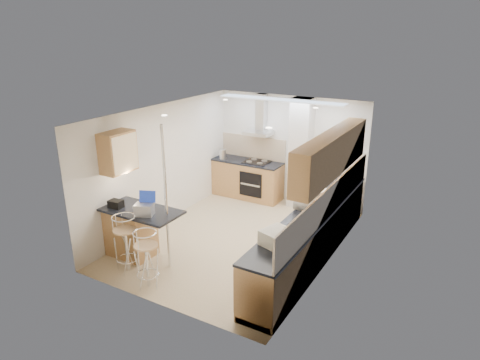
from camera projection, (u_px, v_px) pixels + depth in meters
The scene contains 16 objects.
ground at pixel (238, 239), 8.37m from camera, with size 4.80×4.80×0.00m, color tan.
room_shell at pixel (263, 162), 8.01m from camera, with size 3.64×4.84×2.51m.
right_counter at pixel (312, 236), 7.51m from camera, with size 0.63×4.40×0.92m.
back_counter at pixel (247, 179), 10.38m from camera, with size 1.70×0.63×0.92m.
peninsula at pixel (142, 234), 7.55m from camera, with size 1.47×0.72×0.94m.
microwave at pixel (311, 199), 7.49m from camera, with size 0.57×0.38×0.31m, color white.
laptop at pixel (144, 210), 7.15m from camera, with size 0.29×0.22×0.20m, color #95979C.
bag at pixel (116, 204), 7.47m from camera, with size 0.24×0.17×0.13m, color black.
bar_stool_near at pixel (126, 244), 7.14m from camera, with size 0.41×0.41×1.01m, color tan, non-canonical shape.
bar_stool_end at pixel (147, 259), 6.70m from camera, with size 0.39×0.39×0.96m, color tan, non-canonical shape.
jar_a at pixel (324, 204), 7.47m from camera, with size 0.12×0.12×0.17m, color beige.
jar_b at pixel (339, 184), 8.45m from camera, with size 0.11×0.11×0.15m, color beige.
jar_c at pixel (316, 208), 7.26m from camera, with size 0.14×0.14×0.21m, color #B0A98D.
jar_d at pixel (310, 212), 7.19m from camera, with size 0.10×0.10×0.13m, color white.
bread_bin at pixel (276, 237), 6.23m from camera, with size 0.33×0.42×0.22m, color beige.
kettle at pixel (223, 154), 10.33m from camera, with size 0.16×0.16×0.23m, color silver.
Camera 1 is at (3.76, -6.50, 3.88)m, focal length 32.00 mm.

